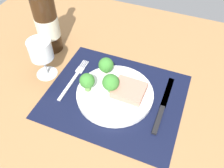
% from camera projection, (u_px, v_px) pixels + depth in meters
% --- Properties ---
extents(ground_plane, '(1.40, 1.10, 0.03)m').
position_uv_depth(ground_plane, '(115.00, 99.00, 0.76)').
color(ground_plane, '#996D42').
extents(placemat, '(0.42, 0.35, 0.00)m').
position_uv_depth(placemat, '(115.00, 96.00, 0.75)').
color(placemat, black).
rests_on(placemat, ground_plane).
extents(plate, '(0.24, 0.24, 0.02)m').
position_uv_depth(plate, '(115.00, 94.00, 0.74)').
color(plate, white).
rests_on(plate, placemat).
extents(steak, '(0.10, 0.09, 0.02)m').
position_uv_depth(steak, '(129.00, 90.00, 0.73)').
color(steak, tan).
rests_on(steak, plate).
extents(broccoli_near_fork, '(0.05, 0.05, 0.06)m').
position_uv_depth(broccoli_near_fork, '(106.00, 65.00, 0.77)').
color(broccoli_near_fork, '#5B8942').
rests_on(broccoli_near_fork, plate).
extents(broccoli_front_edge, '(0.05, 0.05, 0.07)m').
position_uv_depth(broccoli_front_edge, '(111.00, 82.00, 0.71)').
color(broccoli_front_edge, '#5B8942').
rests_on(broccoli_front_edge, plate).
extents(broccoli_near_steak, '(0.05, 0.05, 0.06)m').
position_uv_depth(broccoli_near_steak, '(87.00, 81.00, 0.71)').
color(broccoli_near_steak, '#5B8942').
rests_on(broccoli_near_steak, plate).
extents(fork, '(0.02, 0.19, 0.01)m').
position_uv_depth(fork, '(74.00, 79.00, 0.79)').
color(fork, silver).
rests_on(fork, placemat).
extents(knife, '(0.02, 0.23, 0.01)m').
position_uv_depth(knife, '(162.00, 108.00, 0.71)').
color(knife, black).
rests_on(knife, placemat).
extents(wine_bottle, '(0.08, 0.08, 0.31)m').
position_uv_depth(wine_bottle, '(47.00, 23.00, 0.82)').
color(wine_bottle, '#331E0F').
rests_on(wine_bottle, ground_plane).
extents(wine_glass, '(0.07, 0.07, 0.14)m').
position_uv_depth(wine_glass, '(41.00, 52.00, 0.74)').
color(wine_glass, silver).
rests_on(wine_glass, ground_plane).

